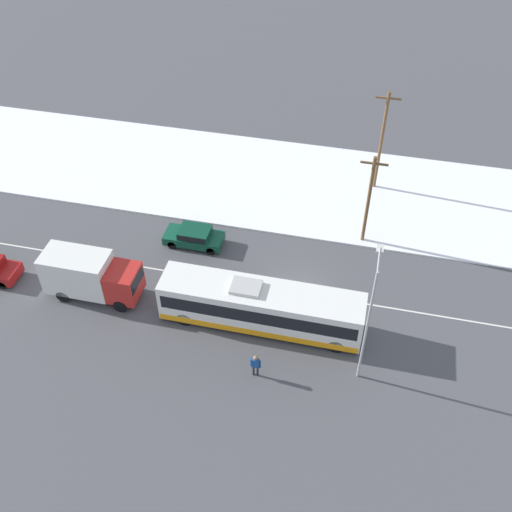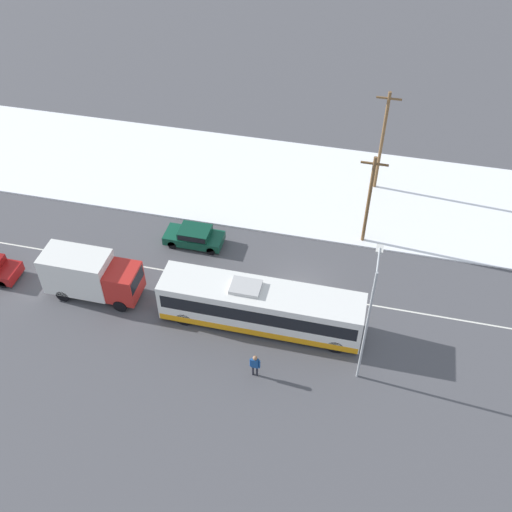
{
  "view_description": "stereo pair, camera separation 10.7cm",
  "coord_description": "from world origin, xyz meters",
  "px_view_note": "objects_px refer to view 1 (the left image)",
  "views": [
    {
      "loc": [
        3.43,
        -26.85,
        28.58
      ],
      "look_at": [
        -3.06,
        1.35,
        1.4
      ],
      "focal_mm": 42.0,
      "sensor_mm": 36.0,
      "label": 1
    },
    {
      "loc": [
        3.53,
        -26.83,
        28.58
      ],
      "look_at": [
        -3.06,
        1.35,
        1.4
      ],
      "focal_mm": 42.0,
      "sensor_mm": 36.0,
      "label": 2
    }
  ],
  "objects_px": {
    "sedan_car": "(194,236)",
    "pedestrian_at_stop": "(256,364)",
    "box_truck": "(90,275)",
    "utility_pole_snowlot": "(382,140)",
    "city_bus": "(261,306)",
    "utility_pole_roadside": "(369,199)",
    "streetlamp": "(370,311)"
  },
  "relations": [
    {
      "from": "box_truck",
      "to": "streetlamp",
      "type": "distance_m",
      "value": 17.91
    },
    {
      "from": "sedan_car",
      "to": "utility_pole_snowlot",
      "type": "bearing_deg",
      "value": -140.97
    },
    {
      "from": "utility_pole_snowlot",
      "to": "sedan_car",
      "type": "bearing_deg",
      "value": -140.97
    },
    {
      "from": "box_truck",
      "to": "streetlamp",
      "type": "xyz_separation_m",
      "value": [
        17.43,
        -2.26,
        3.44
      ]
    },
    {
      "from": "streetlamp",
      "to": "box_truck",
      "type": "bearing_deg",
      "value": 172.62
    },
    {
      "from": "box_truck",
      "to": "utility_pole_snowlot",
      "type": "height_order",
      "value": "utility_pole_snowlot"
    },
    {
      "from": "city_bus",
      "to": "box_truck",
      "type": "height_order",
      "value": "box_truck"
    },
    {
      "from": "sedan_car",
      "to": "pedestrian_at_stop",
      "type": "distance_m",
      "value": 12.09
    },
    {
      "from": "utility_pole_roadside",
      "to": "utility_pole_snowlot",
      "type": "xyz_separation_m",
      "value": [
        0.29,
        6.61,
        0.59
      ]
    },
    {
      "from": "utility_pole_snowlot",
      "to": "city_bus",
      "type": "bearing_deg",
      "value": -109.78
    },
    {
      "from": "box_truck",
      "to": "sedan_car",
      "type": "xyz_separation_m",
      "value": [
        4.95,
        6.13,
        -0.99
      ]
    },
    {
      "from": "pedestrian_at_stop",
      "to": "utility_pole_roadside",
      "type": "relative_size",
      "value": 0.24
    },
    {
      "from": "pedestrian_at_stop",
      "to": "utility_pole_roadside",
      "type": "bearing_deg",
      "value": 69.65
    },
    {
      "from": "pedestrian_at_stop",
      "to": "city_bus",
      "type": "bearing_deg",
      "value": 98.06
    },
    {
      "from": "pedestrian_at_stop",
      "to": "utility_pole_snowlot",
      "type": "relative_size",
      "value": 0.21
    },
    {
      "from": "box_truck",
      "to": "streetlamp",
      "type": "height_order",
      "value": "streetlamp"
    },
    {
      "from": "streetlamp",
      "to": "utility_pole_snowlot",
      "type": "distance_m",
      "value": 18.05
    },
    {
      "from": "city_bus",
      "to": "box_truck",
      "type": "bearing_deg",
      "value": 179.92
    },
    {
      "from": "pedestrian_at_stop",
      "to": "streetlamp",
      "type": "height_order",
      "value": "streetlamp"
    },
    {
      "from": "pedestrian_at_stop",
      "to": "utility_pole_snowlot",
      "type": "bearing_deg",
      "value": 75.38
    },
    {
      "from": "box_truck",
      "to": "sedan_car",
      "type": "relative_size",
      "value": 1.49
    },
    {
      "from": "city_bus",
      "to": "box_truck",
      "type": "xyz_separation_m",
      "value": [
        -11.15,
        0.02,
        0.21
      ]
    },
    {
      "from": "utility_pole_roadside",
      "to": "streetlamp",
      "type": "bearing_deg",
      "value": -85.54
    },
    {
      "from": "utility_pole_snowlot",
      "to": "pedestrian_at_stop",
      "type": "bearing_deg",
      "value": -104.62
    },
    {
      "from": "pedestrian_at_stop",
      "to": "streetlamp",
      "type": "bearing_deg",
      "value": 15.93
    },
    {
      "from": "box_truck",
      "to": "utility_pole_roadside",
      "type": "distance_m",
      "value": 19.01
    },
    {
      "from": "city_bus",
      "to": "utility_pole_snowlot",
      "type": "height_order",
      "value": "utility_pole_snowlot"
    },
    {
      "from": "sedan_car",
      "to": "pedestrian_at_stop",
      "type": "height_order",
      "value": "pedestrian_at_stop"
    },
    {
      "from": "box_truck",
      "to": "sedan_car",
      "type": "distance_m",
      "value": 7.94
    },
    {
      "from": "streetlamp",
      "to": "utility_pole_roadside",
      "type": "height_order",
      "value": "streetlamp"
    },
    {
      "from": "city_bus",
      "to": "streetlamp",
      "type": "height_order",
      "value": "streetlamp"
    },
    {
      "from": "box_truck",
      "to": "pedestrian_at_stop",
      "type": "xyz_separation_m",
      "value": [
        11.7,
        -3.89,
        -0.69
      ]
    }
  ]
}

